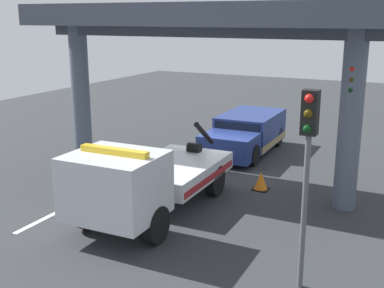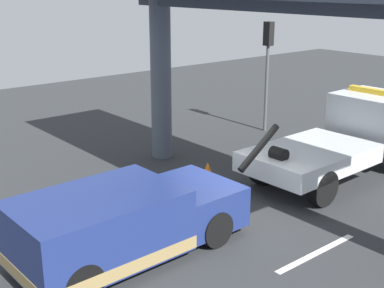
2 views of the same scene
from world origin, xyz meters
name	(u,v)px [view 1 (image 1 of 2)]	position (x,y,z in m)	size (l,w,h in m)	color
ground_plane	(214,174)	(0.00, 0.00, -0.05)	(60.00, 40.00, 0.10)	#2D3033
lane_stripe_west	(215,133)	(-6.00, -2.61, 0.00)	(2.60, 0.16, 0.01)	silver
lane_stripe_mid	(154,163)	(0.00, -2.61, 0.00)	(2.60, 0.16, 0.01)	silver
lane_stripe_east	(48,217)	(6.00, -2.61, 0.00)	(2.60, 0.16, 0.01)	silver
tow_truck_white	(144,180)	(4.88, 0.02, 1.20)	(7.27, 2.50, 2.46)	silver
towed_van_green	(246,134)	(-3.37, 0.00, 0.78)	(5.23, 2.29, 1.58)	navy
overpass_structure	(198,29)	(1.39, 0.00, 5.28)	(3.60, 11.91, 6.07)	#4C5666
traffic_light_near	(350,105)	(1.52, 4.94, 3.20)	(0.39, 0.32, 4.39)	#515456
traffic_light_far	(308,148)	(6.52, 4.94, 3.12)	(0.39, 0.32, 4.28)	#515456
traffic_cone_orange	(261,181)	(1.00, 2.17, 0.29)	(0.52, 0.52, 0.62)	orange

